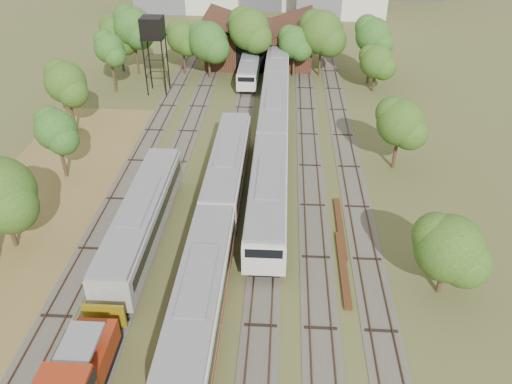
# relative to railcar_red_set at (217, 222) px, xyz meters

# --- Properties ---
(ground) EXTENTS (240.00, 240.00, 0.00)m
(ground) POSITION_rel_railcar_red_set_xyz_m (2.00, -11.98, -2.06)
(ground) COLOR #475123
(ground) RESTS_ON ground
(dry_grass_patch) EXTENTS (14.00, 60.00, 0.04)m
(dry_grass_patch) POSITION_rel_railcar_red_set_xyz_m (-16.00, -3.98, -2.04)
(dry_grass_patch) COLOR brown
(dry_grass_patch) RESTS_ON ground
(tracks) EXTENTS (24.60, 80.00, 0.19)m
(tracks) POSITION_rel_railcar_red_set_xyz_m (1.33, 13.02, -2.02)
(tracks) COLOR #4C473D
(tracks) RESTS_ON ground
(railcar_red_set) EXTENTS (3.15, 34.58, 3.90)m
(railcar_red_set) POSITION_rel_railcar_red_set_xyz_m (0.00, 0.00, 0.00)
(railcar_red_set) COLOR black
(railcar_red_set) RESTS_ON ground
(railcar_green_set) EXTENTS (3.24, 52.08, 4.02)m
(railcar_green_set) POSITION_rel_railcar_red_set_xyz_m (4.00, 21.19, 0.06)
(railcar_green_set) COLOR black
(railcar_green_set) RESTS_ON ground
(railcar_rear) EXTENTS (2.68, 16.08, 3.30)m
(railcar_rear) POSITION_rel_railcar_red_set_xyz_m (0.00, 39.26, -0.32)
(railcar_rear) COLOR black
(railcar_rear) RESTS_ON ground
(shunter_locomotive) EXTENTS (2.79, 8.10, 3.65)m
(shunter_locomotive) POSITION_rel_railcar_red_set_xyz_m (-6.00, -14.84, -0.31)
(shunter_locomotive) COLOR black
(shunter_locomotive) RESTS_ON ground
(old_grey_coach) EXTENTS (3.06, 18.00, 3.78)m
(old_grey_coach) POSITION_rel_railcar_red_set_xyz_m (-6.00, 0.06, 0.00)
(old_grey_coach) COLOR black
(old_grey_coach) RESTS_ON ground
(water_tower) EXTENTS (2.90, 2.90, 10.05)m
(water_tower) POSITION_rel_railcar_red_set_xyz_m (-12.07, 32.28, 6.40)
(water_tower) COLOR black
(water_tower) RESTS_ON ground
(rail_pile_near) EXTENTS (0.57, 8.59, 0.29)m
(rail_pile_near) POSITION_rel_railcar_red_set_xyz_m (10.00, -2.76, -1.92)
(rail_pile_near) COLOR #542F18
(rail_pile_near) RESTS_ON ground
(rail_pile_far) EXTENTS (0.53, 8.48, 0.28)m
(rail_pile_far) POSITION_rel_railcar_red_set_xyz_m (10.20, 2.43, -1.92)
(rail_pile_far) COLOR #542F18
(rail_pile_far) RESTS_ON ground
(maintenance_shed) EXTENTS (16.45, 11.55, 7.58)m
(maintenance_shed) POSITION_rel_railcar_red_set_xyz_m (1.00, 46.00, 0.85)
(maintenance_shed) COLOR #331B12
(maintenance_shed) RESTS_ON ground
(tree_band_left) EXTENTS (8.60, 63.88, 8.31)m
(tree_band_left) POSITION_rel_railcar_red_set_xyz_m (-17.73, 11.89, 3.32)
(tree_band_left) COLOR #382616
(tree_band_left) RESTS_ON ground
(tree_band_far) EXTENTS (38.79, 8.24, 9.71)m
(tree_band_far) POSITION_rel_railcar_red_set_xyz_m (0.20, 39.29, 4.08)
(tree_band_far) COLOR #382616
(tree_band_far) RESTS_ON ground
(tree_band_right) EXTENTS (5.40, 43.77, 7.37)m
(tree_band_right) POSITION_rel_railcar_red_set_xyz_m (16.79, 13.06, 2.32)
(tree_band_right) COLOR #382616
(tree_band_right) RESTS_ON ground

